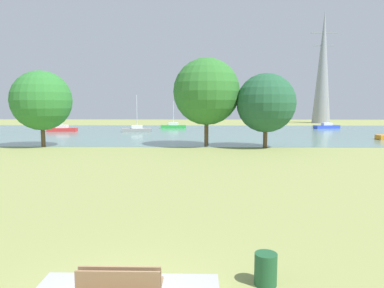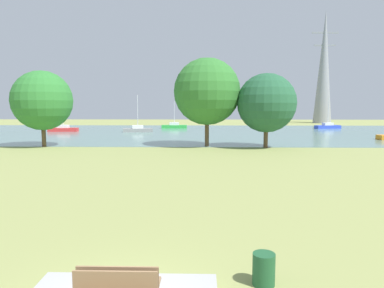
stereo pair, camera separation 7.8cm
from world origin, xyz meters
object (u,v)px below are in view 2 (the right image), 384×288
Objects in this scene: sailboat_green at (174,126)px; tree_east_far at (207,92)px; sailboat_red at (63,129)px; sailboat_blue at (328,126)px; tree_mid_shore at (42,101)px; electricity_pylon at (324,67)px; bench_facing_water at (119,286)px; litter_bin at (264,269)px; tree_west_near at (267,103)px; sailboat_gray at (138,129)px.

tree_east_far is (5.76, -29.84, 5.42)m from sailboat_green.
sailboat_blue is at bearing 10.48° from sailboat_red.
tree_mid_shore reaches higher than sailboat_blue.
electricity_pylon is (6.00, 21.13, 13.25)m from sailboat_blue.
bench_facing_water is 33.64m from tree_mid_shore.
tree_mid_shore reaches higher than litter_bin.
tree_west_near is (8.57, 29.47, 4.19)m from bench_facing_water.
tree_east_far is (2.45, 30.55, 5.39)m from bench_facing_water.
bench_facing_water is at bearing -111.39° from electricity_pylon.
electricity_pylon is (28.54, 80.43, 13.30)m from litter_bin.
sailboat_gray reaches higher than sailboat_blue.
sailboat_green is at bearing 69.13° from tree_mid_shore.
sailboat_gray is 35.84m from sailboat_blue.
sailboat_blue is 0.21× the size of electricity_pylon.
tree_east_far is at bearing 91.79° from litter_bin.
sailboat_blue is 1.10× the size of sailboat_green.
sailboat_blue reaches higher than litter_bin.
tree_mid_shore is at bearing -106.99° from sailboat_gray.
sailboat_red is 1.16× the size of sailboat_green.
bench_facing_water is at bearing -67.43° from sailboat_red.
litter_bin is 51.05m from sailboat_gray.
tree_east_far is (23.88, -21.01, 5.41)m from sailboat_red.
bench_facing_water is at bearing -163.19° from litter_bin.
sailboat_red is 32.27m from tree_east_far.
tree_east_far is at bearing 85.42° from bench_facing_water.
sailboat_blue reaches higher than bench_facing_water.
tree_west_near is at bearing -119.33° from sailboat_blue.
tree_east_far reaches higher than litter_bin.
sailboat_blue is at bearing 15.66° from sailboat_gray.
tree_west_near reaches higher than sailboat_green.
tree_west_near is (30.00, -22.10, 4.21)m from sailboat_red.
bench_facing_water is 31.12m from tree_east_far.
litter_bin is at bearing -76.43° from sailboat_gray.
litter_bin is at bearing 16.81° from bench_facing_water.
sailboat_green is (-29.21, 0.08, -0.01)m from sailboat_blue.
bench_facing_water is at bearing -63.31° from tree_mid_shore.
sailboat_green is (-3.31, 60.39, -0.03)m from bench_facing_water.
litter_bin is 0.10× the size of tree_west_near.
tree_mid_shore is (-6.37, -20.85, 4.46)m from sailboat_gray.
sailboat_red reaches higher than sailboat_blue.
sailboat_red is at bearing -169.52° from sailboat_blue.
tree_east_far reaches higher than tree_mid_shore.
sailboat_gray reaches higher than litter_bin.
litter_bin is 0.08× the size of tree_east_far.
tree_mid_shore is 17.47m from tree_east_far.
electricity_pylon reaches higher than litter_bin.
litter_bin is 63.43m from sailboat_blue.
tree_east_far reaches higher than tree_west_near.
sailboat_gray reaches higher than bench_facing_water.
litter_bin is 0.14× the size of sailboat_blue.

